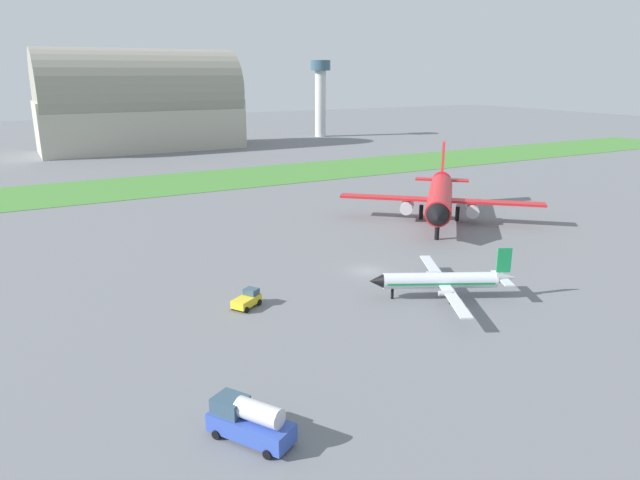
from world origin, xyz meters
name	(u,v)px	position (x,y,z in m)	size (l,w,h in m)	color
ground_plane	(367,271)	(0.00, 0.00, 0.00)	(600.00, 600.00, 0.00)	slate
grass_taxiway_strip	(199,181)	(0.00, 75.38, 0.04)	(360.00, 28.00, 0.08)	#478438
airplane_midfield_jet	(440,197)	(25.98, 16.33, 4.56)	(28.57, 29.38, 12.67)	red
airplane_foreground_turboprop	(443,280)	(2.55, -12.31, 2.25)	(16.41, 18.87, 6.14)	silver
fuel_truck_near_gate	(250,420)	(-27.82, -26.93, 1.58)	(5.44, 6.80, 3.29)	#334FB2
pushback_tug_midfield	(247,299)	(-18.77, -3.74, 0.91)	(4.00, 3.46, 1.95)	yellow
hangar_distant	(141,104)	(1.80, 143.10, 15.38)	(65.77, 27.99, 33.26)	#B2AD9E
control_tower	(320,91)	(75.19, 150.23, 18.19)	(8.00, 8.00, 30.25)	silver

